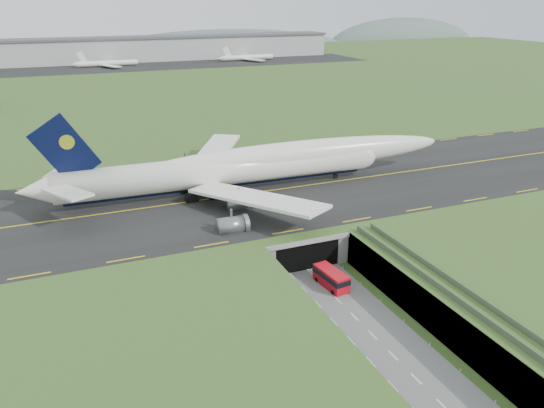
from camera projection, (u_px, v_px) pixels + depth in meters
name	position (u px, v px, depth m)	size (l,w,h in m)	color
ground	(329.00, 292.00, 85.97)	(900.00, 900.00, 0.00)	#3C5A24
airfield_deck	(330.00, 276.00, 84.88)	(800.00, 800.00, 6.00)	gray
trench_road	(353.00, 316.00, 79.47)	(12.00, 75.00, 0.20)	slate
taxiway	(256.00, 193.00, 112.20)	(800.00, 44.00, 0.18)	black
tunnel_portal	(287.00, 234.00, 99.16)	(17.00, 22.30, 6.00)	gray
guideway	(470.00, 310.00, 71.48)	(3.00, 53.00, 7.05)	#A8A8A3
jumbo_jet	(252.00, 166.00, 112.49)	(92.93, 60.09, 19.88)	white
shuttle_tram	(331.00, 278.00, 87.02)	(3.52, 7.39, 2.92)	red
cargo_terminal	(108.00, 50.00, 338.89)	(320.00, 67.00, 15.60)	#B2B2B2
distant_hills	(167.00, 56.00, 480.83)	(700.00, 91.00, 60.00)	#53645E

